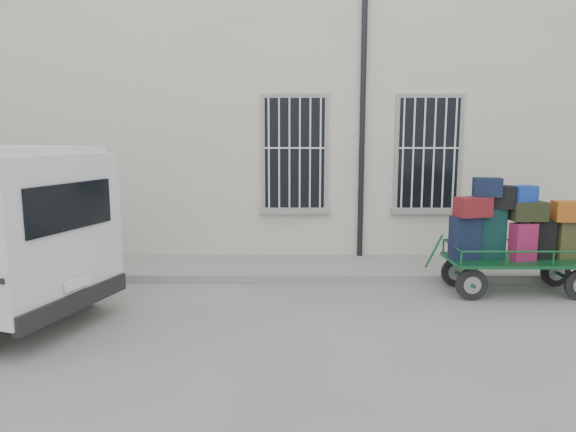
# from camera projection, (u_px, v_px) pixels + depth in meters

# --- Properties ---
(ground) EXTENTS (80.00, 80.00, 0.00)m
(ground) POSITION_uv_depth(u_px,v_px,m) (322.00, 309.00, 7.77)
(ground) COLOR slate
(ground) RESTS_ON ground
(building) EXTENTS (24.00, 5.15, 6.00)m
(building) POSITION_uv_depth(u_px,v_px,m) (310.00, 120.00, 12.74)
(building) COLOR beige
(building) RESTS_ON ground
(sidewalk) EXTENTS (24.00, 1.70, 0.15)m
(sidewalk) POSITION_uv_depth(u_px,v_px,m) (315.00, 268.00, 9.93)
(sidewalk) COLOR gray
(sidewalk) RESTS_ON ground
(luggage_cart) EXTENTS (2.65, 1.03, 1.92)m
(luggage_cart) POSITION_uv_depth(u_px,v_px,m) (514.00, 235.00, 8.44)
(luggage_cart) COLOR black
(luggage_cart) RESTS_ON ground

